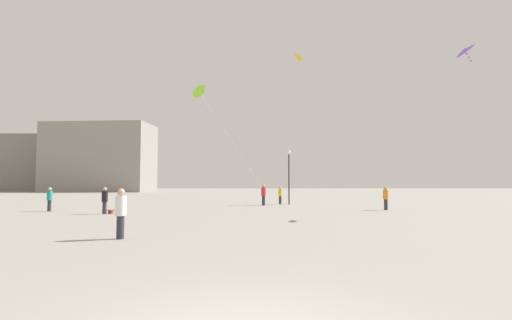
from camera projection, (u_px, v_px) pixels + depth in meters
name	position (u px, v px, depth m)	size (l,w,h in m)	color
person_in_black	(105.00, 199.00, 23.77)	(0.36, 0.36, 1.64)	#2D2D33
person_in_orange	(386.00, 197.00, 27.28)	(0.36, 0.36, 1.68)	#2D2D33
person_in_yellow	(280.00, 195.00, 35.08)	(0.35, 0.35, 1.59)	#2D2D33
person_in_red	(264.00, 194.00, 33.04)	(0.40, 0.40, 1.83)	#2D2D33
person_in_teal	(50.00, 198.00, 26.03)	(0.35, 0.35, 1.62)	#2D2D33
person_in_white	(121.00, 211.00, 13.02)	(0.37, 0.37, 1.70)	#2D2D33
kite_amber_delta	(298.00, 60.00, 32.13)	(3.37, 2.28, 11.40)	yellow
kite_lime_diamond	(199.00, 91.00, 28.89)	(5.61, 5.43, 8.05)	#8CD12D
kite_violet_diamond	(464.00, 51.00, 23.13)	(4.08, 5.44, 8.98)	purple
building_left_hall	(37.00, 163.00, 95.53)	(15.01, 8.67, 13.88)	gray
building_centre_hall	(100.00, 158.00, 90.01)	(24.40, 12.96, 15.77)	gray
lamppost_west	(289.00, 168.00, 34.63)	(0.36, 0.36, 4.87)	#2D2D30
handbag_beside_flyer	(111.00, 212.00, 23.82)	(0.32, 0.14, 0.24)	maroon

